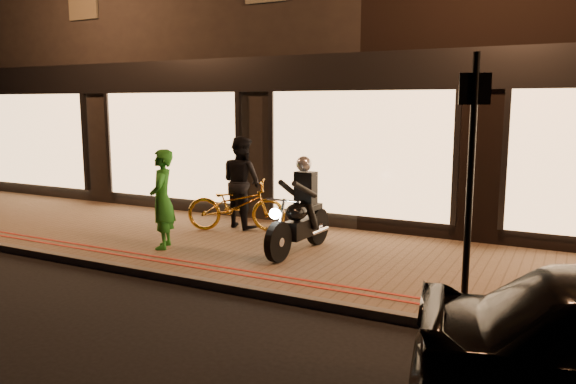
% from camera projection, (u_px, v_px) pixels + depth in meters
% --- Properties ---
extents(ground, '(90.00, 90.00, 0.00)m').
position_uv_depth(ground, '(251.00, 297.00, 7.49)').
color(ground, black).
rests_on(ground, ground).
extents(sidewalk, '(50.00, 4.00, 0.12)m').
position_uv_depth(sidewalk, '(314.00, 257.00, 9.23)').
color(sidewalk, brown).
rests_on(sidewalk, ground).
extents(kerb_stone, '(50.00, 0.14, 0.12)m').
position_uv_depth(kerb_stone, '(253.00, 292.00, 7.52)').
color(kerb_stone, '#59544C').
rests_on(kerb_stone, ground).
extents(red_kerb_lines, '(50.00, 0.26, 0.01)m').
position_uv_depth(red_kerb_lines, '(271.00, 277.00, 7.95)').
color(red_kerb_lines, maroon).
rests_on(red_kerb_lines, sidewalk).
extents(building_row, '(48.00, 10.11, 8.50)m').
position_uv_depth(building_row, '(427.00, 39.00, 14.71)').
color(building_row, black).
rests_on(building_row, ground).
extents(motorcycle, '(0.60, 1.94, 1.59)m').
position_uv_depth(motorcycle, '(300.00, 216.00, 9.22)').
color(motorcycle, black).
rests_on(motorcycle, sidewalk).
extents(sign_post, '(0.33, 0.17, 3.00)m').
position_uv_depth(sign_post, '(471.00, 171.00, 6.36)').
color(sign_post, black).
rests_on(sign_post, sidewalk).
extents(bicycle_gold, '(2.01, 1.34, 1.00)m').
position_uv_depth(bicycle_gold, '(236.00, 205.00, 10.81)').
color(bicycle_gold, gold).
rests_on(bicycle_gold, sidewalk).
extents(person_green, '(0.65, 0.73, 1.69)m').
position_uv_depth(person_green, '(162.00, 199.00, 9.46)').
color(person_green, '#23761F').
rests_on(person_green, sidewalk).
extents(person_dark, '(1.06, 0.94, 1.81)m').
position_uv_depth(person_dark, '(242.00, 182.00, 11.07)').
color(person_dark, black).
rests_on(person_dark, sidewalk).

